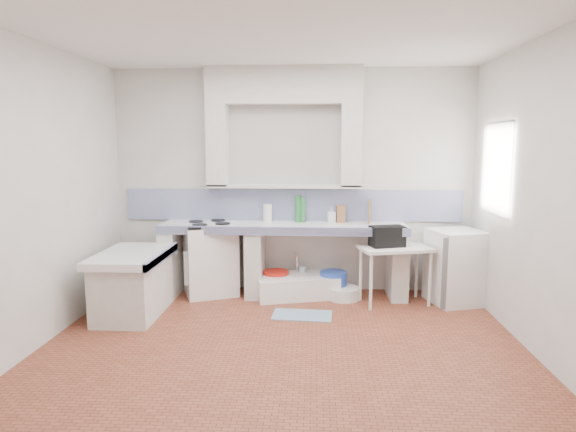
# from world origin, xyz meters

# --- Properties ---
(floor) EXTENTS (4.50, 4.50, 0.00)m
(floor) POSITION_xyz_m (0.00, 0.00, 0.00)
(floor) COLOR brown
(floor) RESTS_ON ground
(ceiling) EXTENTS (4.50, 4.50, 0.00)m
(ceiling) POSITION_xyz_m (0.00, 0.00, 2.80)
(ceiling) COLOR silver
(ceiling) RESTS_ON ground
(wall_back) EXTENTS (4.50, 0.00, 4.50)m
(wall_back) POSITION_xyz_m (0.00, 2.00, 1.40)
(wall_back) COLOR silver
(wall_back) RESTS_ON ground
(wall_front) EXTENTS (4.50, 0.00, 4.50)m
(wall_front) POSITION_xyz_m (0.00, -2.00, 1.40)
(wall_front) COLOR silver
(wall_front) RESTS_ON ground
(wall_left) EXTENTS (0.00, 4.50, 4.50)m
(wall_left) POSITION_xyz_m (-2.25, 0.00, 1.40)
(wall_left) COLOR silver
(wall_left) RESTS_ON ground
(wall_right) EXTENTS (0.00, 4.50, 4.50)m
(wall_right) POSITION_xyz_m (2.25, 0.00, 1.40)
(wall_right) COLOR silver
(wall_right) RESTS_ON ground
(alcove_mass) EXTENTS (1.90, 0.25, 0.45)m
(alcove_mass) POSITION_xyz_m (-0.10, 1.88, 2.58)
(alcove_mass) COLOR silver
(alcove_mass) RESTS_ON ground
(window_frame) EXTENTS (0.35, 0.86, 1.06)m
(window_frame) POSITION_xyz_m (2.42, 1.20, 1.60)
(window_frame) COLOR #321B10
(window_frame) RESTS_ON ground
(lace_valance) EXTENTS (0.01, 0.84, 0.24)m
(lace_valance) POSITION_xyz_m (2.28, 1.20, 1.98)
(lace_valance) COLOR white
(lace_valance) RESTS_ON ground
(counter_slab) EXTENTS (3.00, 0.60, 0.08)m
(counter_slab) POSITION_xyz_m (-0.10, 1.70, 0.86)
(counter_slab) COLOR white
(counter_slab) RESTS_ON ground
(counter_lip) EXTENTS (3.00, 0.04, 0.10)m
(counter_lip) POSITION_xyz_m (-0.10, 1.42, 0.86)
(counter_lip) COLOR navy
(counter_lip) RESTS_ON ground
(counter_pier_left) EXTENTS (0.20, 0.55, 0.82)m
(counter_pier_left) POSITION_xyz_m (-1.50, 1.70, 0.41)
(counter_pier_left) COLOR silver
(counter_pier_left) RESTS_ON ground
(counter_pier_mid) EXTENTS (0.20, 0.55, 0.82)m
(counter_pier_mid) POSITION_xyz_m (-0.45, 1.70, 0.41)
(counter_pier_mid) COLOR silver
(counter_pier_mid) RESTS_ON ground
(counter_pier_right) EXTENTS (0.20, 0.55, 0.82)m
(counter_pier_right) POSITION_xyz_m (1.30, 1.70, 0.41)
(counter_pier_right) COLOR silver
(counter_pier_right) RESTS_ON ground
(peninsula_top) EXTENTS (0.70, 1.10, 0.08)m
(peninsula_top) POSITION_xyz_m (-1.70, 0.90, 0.66)
(peninsula_top) COLOR white
(peninsula_top) RESTS_ON ground
(peninsula_base) EXTENTS (0.60, 1.00, 0.62)m
(peninsula_base) POSITION_xyz_m (-1.70, 0.90, 0.31)
(peninsula_base) COLOR silver
(peninsula_base) RESTS_ON ground
(peninsula_lip) EXTENTS (0.04, 1.10, 0.10)m
(peninsula_lip) POSITION_xyz_m (-1.37, 0.90, 0.66)
(peninsula_lip) COLOR navy
(peninsula_lip) RESTS_ON ground
(backsplash) EXTENTS (4.27, 0.03, 0.40)m
(backsplash) POSITION_xyz_m (0.00, 1.99, 1.10)
(backsplash) COLOR navy
(backsplash) RESTS_ON ground
(stove) EXTENTS (0.80, 0.78, 0.87)m
(stove) POSITION_xyz_m (-1.02, 1.72, 0.43)
(stove) COLOR white
(stove) RESTS_ON ground
(sink) EXTENTS (1.09, 0.77, 0.24)m
(sink) POSITION_xyz_m (0.07, 1.65, 0.12)
(sink) COLOR white
(sink) RESTS_ON ground
(side_table) EXTENTS (0.90, 0.64, 0.04)m
(side_table) POSITION_xyz_m (1.23, 1.44, 0.34)
(side_table) COLOR white
(side_table) RESTS_ON ground
(fridge) EXTENTS (0.70, 0.70, 0.87)m
(fridge) POSITION_xyz_m (1.96, 1.52, 0.44)
(fridge) COLOR white
(fridge) RESTS_ON ground
(bucket_red) EXTENTS (0.35, 0.35, 0.30)m
(bucket_red) POSITION_xyz_m (-0.19, 1.71, 0.15)
(bucket_red) COLOR red
(bucket_red) RESTS_ON ground
(bucket_orange) EXTENTS (0.31, 0.31, 0.24)m
(bucket_orange) POSITION_xyz_m (0.12, 1.58, 0.12)
(bucket_orange) COLOR #EC4618
(bucket_orange) RESTS_ON ground
(bucket_blue) EXTENTS (0.36, 0.36, 0.31)m
(bucket_blue) POSITION_xyz_m (0.52, 1.68, 0.16)
(bucket_blue) COLOR blue
(bucket_blue) RESTS_ON ground
(basin_white) EXTENTS (0.48, 0.48, 0.15)m
(basin_white) POSITION_xyz_m (0.65, 1.57, 0.07)
(basin_white) COLOR white
(basin_white) RESTS_ON ground
(water_bottle_a) EXTENTS (0.07, 0.07, 0.27)m
(water_bottle_a) POSITION_xyz_m (0.10, 1.85, 0.14)
(water_bottle_a) COLOR silver
(water_bottle_a) RESTS_ON ground
(water_bottle_b) EXTENTS (0.12, 0.12, 0.34)m
(water_bottle_b) POSITION_xyz_m (0.14, 1.82, 0.17)
(water_bottle_b) COLOR silver
(water_bottle_b) RESTS_ON ground
(black_bag) EXTENTS (0.43, 0.32, 0.24)m
(black_bag) POSITION_xyz_m (1.13, 1.47, 0.80)
(black_bag) COLOR black
(black_bag) RESTS_ON side_table
(green_bottle_a) EXTENTS (0.09, 0.09, 0.34)m
(green_bottle_a) POSITION_xyz_m (0.07, 1.85, 1.07)
(green_bottle_a) COLOR #286C36
(green_bottle_a) RESTS_ON counter_slab
(green_bottle_b) EXTENTS (0.09, 0.09, 0.32)m
(green_bottle_b) POSITION_xyz_m (0.13, 1.85, 1.06)
(green_bottle_b) COLOR #286C36
(green_bottle_b) RESTS_ON counter_slab
(knife_block) EXTENTS (0.11, 0.09, 0.22)m
(knife_block) POSITION_xyz_m (0.61, 1.85, 1.01)
(knife_block) COLOR brown
(knife_block) RESTS_ON counter_slab
(cutting_board) EXTENTS (0.06, 0.21, 0.28)m
(cutting_board) POSITION_xyz_m (0.97, 1.85, 1.04)
(cutting_board) COLOR brown
(cutting_board) RESTS_ON counter_slab
(paper_towel) EXTENTS (0.14, 0.14, 0.22)m
(paper_towel) POSITION_xyz_m (-0.30, 1.85, 1.01)
(paper_towel) COLOR white
(paper_towel) RESTS_ON counter_slab
(soap_bottle) EXTENTS (0.10, 0.11, 0.20)m
(soap_bottle) POSITION_xyz_m (0.49, 1.85, 1.00)
(soap_bottle) COLOR white
(soap_bottle) RESTS_ON counter_slab
(rug) EXTENTS (0.67, 0.42, 0.01)m
(rug) POSITION_xyz_m (0.16, 0.96, 0.01)
(rug) COLOR #2B5786
(rug) RESTS_ON ground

